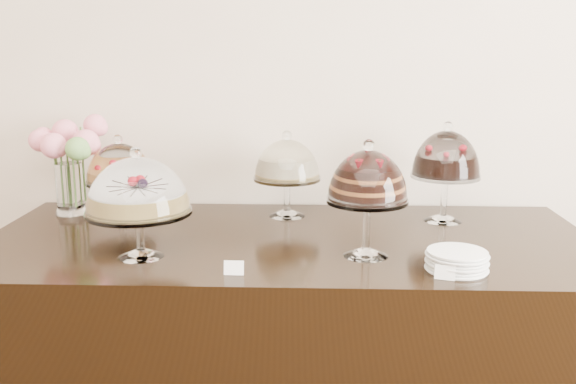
{
  "coord_description": "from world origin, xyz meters",
  "views": [
    {
      "loc": [
        0.01,
        0.22,
        1.57
      ],
      "look_at": [
        -0.07,
        2.4,
        1.08
      ],
      "focal_mm": 40.0,
      "sensor_mm": 36.0,
      "label": 1
    }
  ],
  "objects_px": {
    "cake_stand_cheesecake": "(287,164)",
    "plate_stack": "(457,261)",
    "cake_stand_sugar_sponge": "(138,191)",
    "cake_stand_fruit_tart": "(119,167)",
    "flower_vase": "(69,153)",
    "display_counter": "(288,351)",
    "cake_stand_dark_choco": "(446,159)",
    "cake_stand_choco_layer": "(368,181)"
  },
  "relations": [
    {
      "from": "cake_stand_cheesecake",
      "to": "plate_stack",
      "type": "xyz_separation_m",
      "value": [
        0.55,
        -0.64,
        -0.18
      ]
    },
    {
      "from": "cake_stand_sugar_sponge",
      "to": "plate_stack",
      "type": "bearing_deg",
      "value": -5.48
    },
    {
      "from": "cake_stand_fruit_tart",
      "to": "plate_stack",
      "type": "bearing_deg",
      "value": -26.97
    },
    {
      "from": "cake_stand_cheesecake",
      "to": "cake_stand_fruit_tart",
      "type": "height_order",
      "value": "cake_stand_cheesecake"
    },
    {
      "from": "flower_vase",
      "to": "plate_stack",
      "type": "xyz_separation_m",
      "value": [
        1.44,
        -0.65,
        -0.22
      ]
    },
    {
      "from": "display_counter",
      "to": "plate_stack",
      "type": "bearing_deg",
      "value": -32.16
    },
    {
      "from": "display_counter",
      "to": "cake_stand_dark_choco",
      "type": "distance_m",
      "value": 0.96
    },
    {
      "from": "cake_stand_choco_layer",
      "to": "cake_stand_sugar_sponge",
      "type": "bearing_deg",
      "value": -177.15
    },
    {
      "from": "cake_stand_sugar_sponge",
      "to": "cake_stand_choco_layer",
      "type": "relative_size",
      "value": 0.94
    },
    {
      "from": "display_counter",
      "to": "flower_vase",
      "type": "xyz_separation_m",
      "value": [
        -0.91,
        0.31,
        0.7
      ]
    },
    {
      "from": "display_counter",
      "to": "plate_stack",
      "type": "xyz_separation_m",
      "value": [
        0.53,
        -0.33,
        0.48
      ]
    },
    {
      "from": "cake_stand_choco_layer",
      "to": "cake_stand_fruit_tart",
      "type": "xyz_separation_m",
      "value": [
        -0.96,
        0.49,
        -0.05
      ]
    },
    {
      "from": "cake_stand_cheesecake",
      "to": "cake_stand_fruit_tart",
      "type": "xyz_separation_m",
      "value": [
        -0.68,
        -0.02,
        -0.02
      ]
    },
    {
      "from": "cake_stand_sugar_sponge",
      "to": "flower_vase",
      "type": "bearing_deg",
      "value": 127.97
    },
    {
      "from": "cake_stand_choco_layer",
      "to": "flower_vase",
      "type": "relative_size",
      "value": 0.97
    },
    {
      "from": "cake_stand_sugar_sponge",
      "to": "cake_stand_dark_choco",
      "type": "distance_m",
      "value": 1.19
    },
    {
      "from": "display_counter",
      "to": "cake_stand_dark_choco",
      "type": "xyz_separation_m",
      "value": [
        0.6,
        0.25,
        0.7
      ]
    },
    {
      "from": "cake_stand_cheesecake",
      "to": "cake_stand_dark_choco",
      "type": "distance_m",
      "value": 0.63
    },
    {
      "from": "display_counter",
      "to": "cake_stand_choco_layer",
      "type": "distance_m",
      "value": 0.78
    },
    {
      "from": "plate_stack",
      "to": "cake_stand_sugar_sponge",
      "type": "bearing_deg",
      "value": 174.52
    },
    {
      "from": "flower_vase",
      "to": "cake_stand_fruit_tart",
      "type": "bearing_deg",
      "value": -6.29
    },
    {
      "from": "cake_stand_cheesecake",
      "to": "cake_stand_dark_choco",
      "type": "xyz_separation_m",
      "value": [
        0.62,
        -0.06,
        0.03
      ]
    },
    {
      "from": "cake_stand_sugar_sponge",
      "to": "cake_stand_choco_layer",
      "type": "xyz_separation_m",
      "value": [
        0.74,
        0.04,
        0.03
      ]
    },
    {
      "from": "cake_stand_choco_layer",
      "to": "plate_stack",
      "type": "bearing_deg",
      "value": -26.43
    },
    {
      "from": "cake_stand_choco_layer",
      "to": "display_counter",
      "type": "bearing_deg",
      "value": 142.64
    },
    {
      "from": "display_counter",
      "to": "cake_stand_cheesecake",
      "type": "bearing_deg",
      "value": 93.27
    },
    {
      "from": "cake_stand_dark_choco",
      "to": "plate_stack",
      "type": "distance_m",
      "value": 0.63
    },
    {
      "from": "cake_stand_cheesecake",
      "to": "flower_vase",
      "type": "distance_m",
      "value": 0.89
    },
    {
      "from": "cake_stand_cheesecake",
      "to": "plate_stack",
      "type": "relative_size",
      "value": 1.86
    },
    {
      "from": "cake_stand_choco_layer",
      "to": "cake_stand_dark_choco",
      "type": "bearing_deg",
      "value": 52.8
    },
    {
      "from": "cake_stand_dark_choco",
      "to": "plate_stack",
      "type": "relative_size",
      "value": 2.1
    },
    {
      "from": "cake_stand_choco_layer",
      "to": "plate_stack",
      "type": "distance_m",
      "value": 0.37
    },
    {
      "from": "display_counter",
      "to": "flower_vase",
      "type": "relative_size",
      "value": 5.47
    },
    {
      "from": "cake_stand_cheesecake",
      "to": "plate_stack",
      "type": "height_order",
      "value": "cake_stand_cheesecake"
    },
    {
      "from": "cake_stand_choco_layer",
      "to": "flower_vase",
      "type": "distance_m",
      "value": 1.28
    },
    {
      "from": "display_counter",
      "to": "flower_vase",
      "type": "height_order",
      "value": "flower_vase"
    },
    {
      "from": "cake_stand_fruit_tart",
      "to": "cake_stand_dark_choco",
      "type": "bearing_deg",
      "value": -1.77
    },
    {
      "from": "cake_stand_fruit_tart",
      "to": "plate_stack",
      "type": "xyz_separation_m",
      "value": [
        1.23,
        -0.62,
        -0.17
      ]
    },
    {
      "from": "plate_stack",
      "to": "cake_stand_cheesecake",
      "type": "bearing_deg",
      "value": 130.65
    },
    {
      "from": "cake_stand_choco_layer",
      "to": "plate_stack",
      "type": "xyz_separation_m",
      "value": [
        0.27,
        -0.13,
        -0.22
      ]
    },
    {
      "from": "display_counter",
      "to": "flower_vase",
      "type": "bearing_deg",
      "value": 160.95
    },
    {
      "from": "cake_stand_choco_layer",
      "to": "cake_stand_cheesecake",
      "type": "distance_m",
      "value": 0.58
    }
  ]
}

